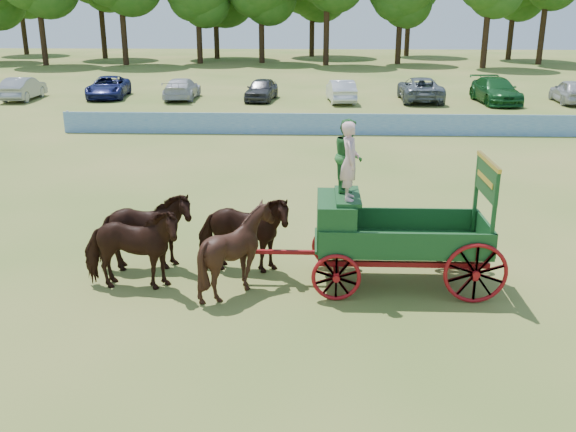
# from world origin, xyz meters

# --- Properties ---
(ground) EXTENTS (160.00, 160.00, 0.00)m
(ground) POSITION_xyz_m (0.00, 0.00, 0.00)
(ground) COLOR olive
(ground) RESTS_ON ground
(horse_lead_left) EXTENTS (2.34, 1.07, 1.98)m
(horse_lead_left) POSITION_xyz_m (-5.48, -0.35, 0.99)
(horse_lead_left) COLOR black
(horse_lead_left) RESTS_ON ground
(horse_lead_right) EXTENTS (2.50, 1.48, 1.98)m
(horse_lead_right) POSITION_xyz_m (-5.48, 0.75, 0.99)
(horse_lead_right) COLOR black
(horse_lead_right) RESTS_ON ground
(horse_wheel_left) EXTENTS (1.99, 1.82, 1.98)m
(horse_wheel_left) POSITION_xyz_m (-3.08, -0.35, 0.99)
(horse_wheel_left) COLOR black
(horse_wheel_left) RESTS_ON ground
(horse_wheel_right) EXTENTS (2.43, 1.28, 1.98)m
(horse_wheel_right) POSITION_xyz_m (-3.08, 0.75, 0.99)
(horse_wheel_right) COLOR black
(horse_wheel_right) RESTS_ON ground
(farm_dray) EXTENTS (6.00, 2.00, 3.86)m
(farm_dray) POSITION_xyz_m (-0.15, 0.23, 1.72)
(farm_dray) COLOR maroon
(farm_dray) RESTS_ON ground
(sponsor_banner) EXTENTS (26.00, 0.08, 1.05)m
(sponsor_banner) POSITION_xyz_m (-1.00, 18.00, 0.53)
(sponsor_banner) COLOR #2165B2
(sponsor_banner) RESTS_ON ground
(parked_cars) EXTENTS (53.85, 6.99, 1.62)m
(parked_cars) POSITION_xyz_m (2.40, 29.65, 0.76)
(parked_cars) COLOR silver
(parked_cars) RESTS_ON ground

